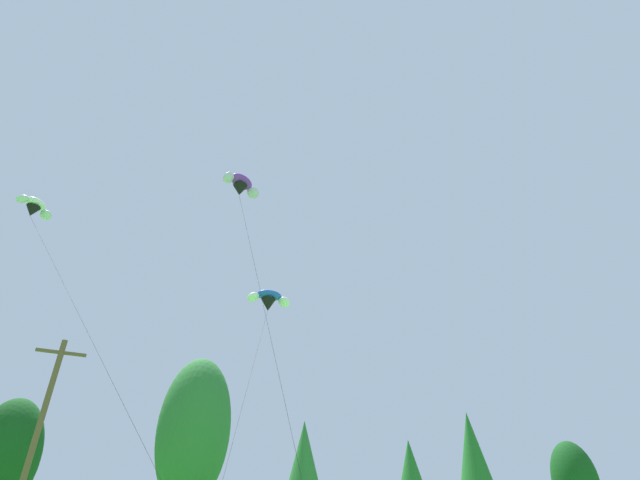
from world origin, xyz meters
TOP-DOWN VIEW (x-y plane):
  - treeline_tree_d at (-11.58, 44.91)m, footprint 4.45×4.45m
  - treeline_tree_e at (0.60, 44.55)m, footprint 5.61×5.61m
  - treeline_tree_f at (9.19, 42.66)m, footprint 3.70×3.70m
  - treeline_tree_h at (29.07, 45.38)m, footprint 4.33×4.33m
  - utility_pole at (-8.88, 30.40)m, footprint 2.20×0.26m
  - parafoil_kite_high_blue_white at (4.30, 39.30)m, footprint 8.82×16.16m
  - parafoil_kite_mid_purple at (-0.37, 33.88)m, footprint 4.23×10.00m
  - parafoil_kite_far_white at (-14.57, 41.39)m, footprint 13.42×18.99m

SIDE VIEW (x-z plane):
  - utility_pole at x=-8.88m, z-range 0.26..10.09m
  - treeline_tree_d at x=-11.58m, z-range 1.03..10.84m
  - treeline_tree_f at x=9.19m, z-range 1.20..10.74m
  - treeline_tree_h at x=29.07m, z-range 1.57..13.95m
  - treeline_tree_e at x=0.60m, z-range 1.49..15.61m
  - parafoil_kite_high_blue_white at x=4.30m, z-range 9.22..27.04m
  - parafoil_kite_far_white at x=-14.57m, z-range 11.80..34.57m
  - parafoil_kite_mid_purple at x=-0.37m, z-range 12.71..36.76m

